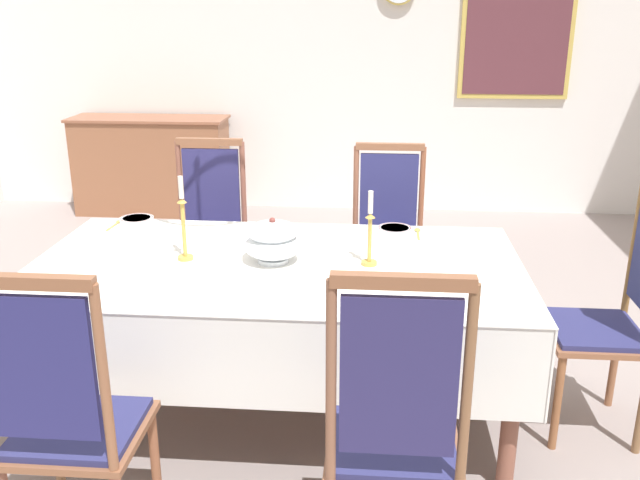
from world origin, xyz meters
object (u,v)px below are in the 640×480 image
bowl_near_right (137,221)px  spoon_primary (418,231)px  spoon_secondary (118,223)px  chair_head_east (614,309)px  soup_tureen (273,241)px  dining_table (277,278)px  sideboard (152,165)px  chair_north_a (209,233)px  framed_painting (518,24)px  chair_north_b (388,238)px  chair_south_b (395,431)px  candlestick_west (183,226)px  candlestick_east (370,236)px  bowl_near_left (395,230)px  chair_south_a (67,418)px

bowl_near_right → spoon_primary: size_ratio=0.98×
spoon_primary → spoon_secondary: same height
chair_head_east → soup_tureen: chair_head_east is taller
dining_table → sideboard: size_ratio=1.51×
chair_north_a → framed_painting: bearing=-130.5°
soup_tureen → sideboard: bearing=116.4°
chair_north_a → chair_head_east: (2.05, -0.99, 0.02)m
chair_head_east → chair_north_b: bearing=44.9°
sideboard → framed_painting: framed_painting is taller
spoon_primary → sideboard: size_ratio=0.12×
soup_tureen → spoon_primary: 0.83m
chair_south_b → chair_north_b: (-0.00, 1.98, -0.02)m
dining_table → chair_north_a: bearing=119.3°
chair_north_b → candlestick_west: bearing=46.7°
chair_south_b → candlestick_west: (-0.93, 0.99, 0.34)m
chair_south_b → sideboard: (-2.18, 4.30, -0.14)m
candlestick_east → sideboard: candlestick_east is taller
chair_head_east → soup_tureen: (-1.51, -0.00, 0.28)m
chair_head_east → bowl_near_left: bearing=64.4°
dining_table → chair_north_a: 1.14m
candlestick_east → framed_painting: framed_painting is taller
chair_north_a → soup_tureen: bearing=118.7°
framed_painting → bowl_near_left: bearing=-109.7°
chair_south_a → bowl_near_left: chair_south_a is taller
bowl_near_left → sideboard: size_ratio=0.12×
chair_south_b → sideboard: 4.82m
dining_table → candlestick_west: candlestick_west is taller
dining_table → soup_tureen: size_ratio=8.54×
chair_north_a → bowl_near_right: chair_north_a is taller
chair_north_a → chair_head_east: size_ratio=0.94×
chair_north_b → candlestick_east: candlestick_east is taller
soup_tureen → candlestick_west: bearing=-180.0°
chair_north_a → soup_tureen: chair_north_a is taller
chair_head_east → spoon_secondary: size_ratio=6.71×
bowl_near_left → framed_painting: 3.43m
spoon_secondary → bowl_near_right: bearing=-9.1°
dining_table → candlestick_west: size_ratio=5.62×
dining_table → chair_south_b: size_ratio=1.86×
chair_north_a → chair_south_b: size_ratio=0.96×
chair_north_b → bowl_near_right: chair_north_b is taller
chair_south_a → chair_north_a: 1.98m
candlestick_west → spoon_secondary: size_ratio=2.17×
spoon_secondary → framed_painting: (2.57, 3.06, 0.94)m
chair_south_a → chair_north_b: chair_south_a is taller
bowl_near_right → soup_tureen: bearing=-31.1°
candlestick_west → framed_painting: 4.20m
chair_north_b → chair_head_east: chair_head_east is taller
chair_south_b → candlestick_east: 1.05m
framed_painting → candlestick_east: bearing=-109.1°
soup_tureen → candlestick_west: size_ratio=0.66×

